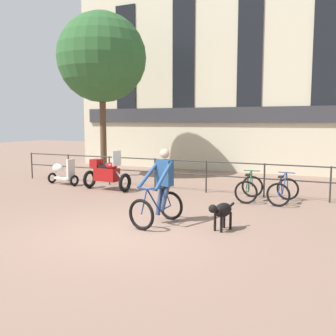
{
  "coord_description": "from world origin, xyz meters",
  "views": [
    {
      "loc": [
        4.26,
        -6.78,
        2.33
      ],
      "look_at": [
        -0.27,
        2.86,
        1.05
      ],
      "focal_mm": 42.0,
      "sensor_mm": 36.0,
      "label": 1
    }
  ],
  "objects_px": {
    "dog": "(222,211)",
    "parked_bicycle_mid_left": "(283,191)",
    "parked_bicycle_near_lamp": "(249,188)",
    "parked_motorcycle": "(106,174)",
    "parked_scooter": "(62,172)",
    "cyclist_with_bike": "(160,190)"
  },
  "relations": [
    {
      "from": "dog",
      "to": "parked_bicycle_mid_left",
      "type": "distance_m",
      "value": 3.52
    },
    {
      "from": "dog",
      "to": "parked_bicycle_near_lamp",
      "type": "bearing_deg",
      "value": 113.64
    },
    {
      "from": "dog",
      "to": "parked_bicycle_near_lamp",
      "type": "relative_size",
      "value": 0.74
    },
    {
      "from": "parked_motorcycle",
      "to": "parked_bicycle_near_lamp",
      "type": "bearing_deg",
      "value": -81.58
    },
    {
      "from": "parked_motorcycle",
      "to": "parked_scooter",
      "type": "bearing_deg",
      "value": 87.38
    },
    {
      "from": "parked_motorcycle",
      "to": "parked_bicycle_near_lamp",
      "type": "height_order",
      "value": "parked_motorcycle"
    },
    {
      "from": "dog",
      "to": "parked_motorcycle",
      "type": "distance_m",
      "value": 5.93
    },
    {
      "from": "dog",
      "to": "parked_scooter",
      "type": "bearing_deg",
      "value": 174.35
    },
    {
      "from": "parked_motorcycle",
      "to": "parked_bicycle_near_lamp",
      "type": "distance_m",
      "value": 4.82
    },
    {
      "from": "parked_motorcycle",
      "to": "cyclist_with_bike",
      "type": "bearing_deg",
      "value": -126.51
    },
    {
      "from": "parked_motorcycle",
      "to": "parked_bicycle_mid_left",
      "type": "height_order",
      "value": "parked_motorcycle"
    },
    {
      "from": "parked_scooter",
      "to": "parked_bicycle_near_lamp",
      "type": "bearing_deg",
      "value": -80.84
    },
    {
      "from": "cyclist_with_bike",
      "to": "dog",
      "type": "distance_m",
      "value": 1.48
    },
    {
      "from": "parked_bicycle_near_lamp",
      "to": "dog",
      "type": "bearing_deg",
      "value": 90.37
    },
    {
      "from": "cyclist_with_bike",
      "to": "parked_scooter",
      "type": "distance_m",
      "value": 6.68
    },
    {
      "from": "parked_bicycle_mid_left",
      "to": "cyclist_with_bike",
      "type": "bearing_deg",
      "value": 63.04
    },
    {
      "from": "dog",
      "to": "parked_motorcycle",
      "type": "xyz_separation_m",
      "value": [
        -5.04,
        3.13,
        0.13
      ]
    },
    {
      "from": "cyclist_with_bike",
      "to": "parked_scooter",
      "type": "xyz_separation_m",
      "value": [
        -5.73,
        3.42,
        -0.3
      ]
    },
    {
      "from": "cyclist_with_bike",
      "to": "dog",
      "type": "bearing_deg",
      "value": 10.79
    },
    {
      "from": "dog",
      "to": "parked_scooter",
      "type": "xyz_separation_m",
      "value": [
        -7.17,
        3.4,
        0.03
      ]
    },
    {
      "from": "parked_motorcycle",
      "to": "parked_bicycle_mid_left",
      "type": "bearing_deg",
      "value": -82.21
    },
    {
      "from": "parked_bicycle_near_lamp",
      "to": "cyclist_with_bike",
      "type": "bearing_deg",
      "value": 67.2
    }
  ]
}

